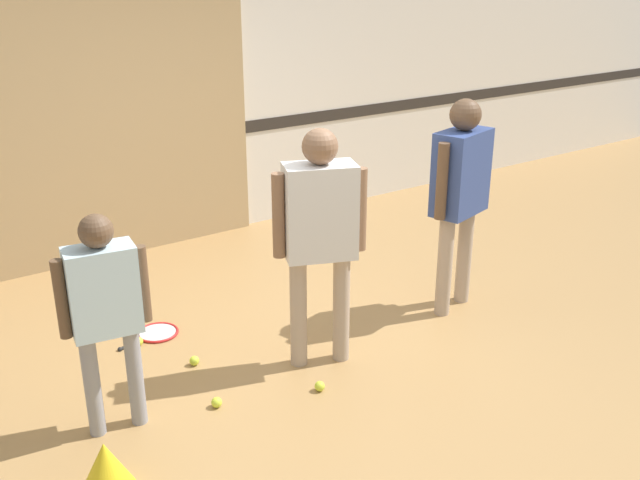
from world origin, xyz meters
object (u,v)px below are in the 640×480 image
Objects in this scene: person_instructor at (320,224)px; person_student_right at (460,183)px; tennis_ball_stray_left at (194,361)px; racket_spare_on_floor at (156,333)px; tennis_ball_near_instructor at (320,386)px; training_cone at (106,467)px; tennis_ball_by_spare_racket at (139,341)px; tennis_ball_stray_right at (217,402)px; person_student_left at (104,302)px.

person_instructor is 1.33m from person_student_right.
person_instructor is at bearing -30.84° from tennis_ball_stray_left.
tennis_ball_near_instructor is at bearing 99.30° from racket_spare_on_floor.
tennis_ball_near_instructor is at bearing -103.54° from person_instructor.
person_student_right reaches higher than racket_spare_on_floor.
tennis_ball_stray_left is 0.23× the size of training_cone.
tennis_ball_stray_left is (-2.06, 0.36, -0.99)m from person_student_right.
racket_spare_on_floor is 0.56m from tennis_ball_stray_left.
racket_spare_on_floor is 7.88× the size of tennis_ball_by_spare_racket.
person_instructor is 3.10× the size of racket_spare_on_floor.
tennis_ball_by_spare_racket is at bearing 62.71° from training_cone.
person_student_left is at bearing 165.48° from tennis_ball_stray_right.
person_student_left is at bearing -14.53° from person_student_right.
person_student_left is 20.05× the size of tennis_ball_stray_left.
person_student_left is 0.80× the size of person_student_right.
person_student_right reaches higher than tennis_ball_stray_left.
person_student_right is 24.95× the size of tennis_ball_near_instructor.
tennis_ball_near_instructor is 1.43m from training_cone.
tennis_ball_by_spare_racket and tennis_ball_stray_left have the same top height.
tennis_ball_near_instructor reaches higher than racket_spare_on_floor.
person_instructor is 24.45× the size of tennis_ball_stray_left.
person_instructor is at bearing -43.85° from tennis_ball_by_spare_racket.
person_student_right is 24.95× the size of tennis_ball_by_spare_racket.
person_instructor is 1.41m from person_student_left.
person_instructor is at bearing 6.11° from tennis_ball_stray_right.
racket_spare_on_floor is at bearing 113.57° from tennis_ball_near_instructor.
person_student_left is 0.86m from training_cone.
tennis_ball_stray_right is (0.11, -1.00, 0.00)m from tennis_ball_by_spare_racket.
tennis_ball_stray_left is (-0.52, 0.74, 0.00)m from tennis_ball_near_instructor.
racket_spare_on_floor is 1.66m from training_cone.
person_student_right is 5.75× the size of training_cone.
tennis_ball_near_instructor is 0.23× the size of training_cone.
tennis_ball_stray_right is at bearing -100.92° from tennis_ball_stray_left.
tennis_ball_near_instructor is at bearing 5.07° from training_cone.
person_student_left reaches higher than tennis_ball_stray_right.
training_cone is at bearing -107.65° from person_student_left.
person_instructor is 1.28m from tennis_ball_stray_right.
racket_spare_on_floor is 7.88× the size of tennis_ball_stray_left.
tennis_ball_by_spare_racket is 1.51m from training_cone.
person_student_right is at bearing 4.45° from tennis_ball_stray_right.
person_student_right is at bearing 25.08° from person_instructor.
person_instructor is 0.98× the size of person_student_right.
person_student_right reaches higher than tennis_ball_by_spare_racket.
tennis_ball_stray_left is 1.25m from training_cone.
training_cone is at bearing -136.06° from tennis_ball_stray_left.
tennis_ball_stray_left is (0.66, 0.38, -0.79)m from person_student_left.
person_instructor is 24.45× the size of tennis_ball_stray_right.
person_instructor is at bearing 54.79° from tennis_ball_near_instructor.
tennis_ball_near_instructor is 1.00× the size of tennis_ball_by_spare_racket.
tennis_ball_stray_left and tennis_ball_stray_right have the same top height.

